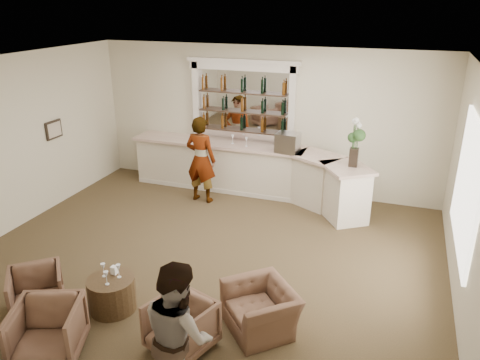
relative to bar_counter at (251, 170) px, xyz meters
name	(u,v)px	position (x,y,z in m)	size (l,w,h in m)	color
ground	(206,258)	(0.16, -3.00, -0.57)	(8.00, 8.00, 0.00)	brown
room_shell	(227,119)	(0.33, -2.29, 1.77)	(8.04, 7.02, 3.32)	beige
bar_counter	(251,170)	(0.00, 0.00, 0.00)	(5.72, 1.80, 1.14)	white
back_bar_alcove	(243,103)	(-0.34, 0.41, 1.46)	(2.64, 0.25, 3.00)	white
cocktail_table	(112,294)	(-0.54, -4.76, -0.32)	(0.68, 0.68, 0.50)	#4F3922
sommelier	(201,160)	(-0.91, -0.71, 0.39)	(0.70, 0.46, 1.92)	gray
guest	(179,335)	(1.14, -5.91, 0.31)	(0.86, 0.67, 1.77)	gray
armchair_left	(37,292)	(-1.51, -5.18, -0.24)	(0.71, 0.74, 0.67)	brown
armchair_center	(47,332)	(-0.73, -5.86, -0.20)	(0.80, 0.82, 0.75)	brown
armchair_right	(181,326)	(0.78, -5.17, -0.23)	(0.74, 0.76, 0.69)	brown
armchair_far	(261,309)	(1.62, -4.45, -0.26)	(0.96, 0.84, 0.62)	brown
espresso_machine	(288,143)	(0.86, -0.09, 0.78)	(0.48, 0.40, 0.42)	#B0B0B5
flower_vase	(355,139)	(2.31, -0.55, 1.12)	(0.26, 0.26, 0.98)	black
wine_glass_bar_left	(246,142)	(-0.11, 0.00, 0.67)	(0.07, 0.07, 0.21)	white
wine_glass_bar_right	(233,139)	(-0.47, 0.09, 0.67)	(0.07, 0.07, 0.21)	white
wine_glass_tbl_a	(103,270)	(-0.66, -4.73, 0.03)	(0.07, 0.07, 0.21)	white
wine_glass_tbl_b	(119,271)	(-0.44, -4.68, 0.03)	(0.07, 0.07, 0.21)	white
wine_glass_tbl_c	(106,278)	(-0.50, -4.89, 0.03)	(0.07, 0.07, 0.21)	white
napkin_holder	(114,270)	(-0.56, -4.62, -0.01)	(0.08, 0.08, 0.12)	white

